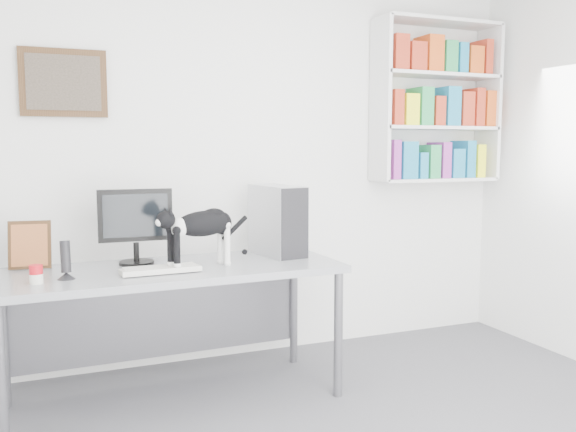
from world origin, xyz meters
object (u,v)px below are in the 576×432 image
(keyboard, at_px, (160,270))
(monitor, at_px, (136,226))
(bookshelf, at_px, (437,102))
(desk, at_px, (174,335))
(cat, at_px, (201,238))
(pc_tower, at_px, (277,220))
(soup_can, at_px, (36,274))
(leaning_print, at_px, (30,244))
(speaker, at_px, (66,259))

(keyboard, bearing_deg, monitor, 104.56)
(bookshelf, distance_m, keyboard, 2.57)
(desk, relative_size, monitor, 4.25)
(keyboard, height_order, cat, cat)
(bookshelf, relative_size, keyboard, 2.87)
(bookshelf, bearing_deg, cat, -163.33)
(pc_tower, distance_m, soup_can, 1.48)
(desk, bearing_deg, leaning_print, 159.56)
(bookshelf, height_order, speaker, bookshelf)
(monitor, height_order, cat, monitor)
(keyboard, distance_m, speaker, 0.50)
(pc_tower, height_order, soup_can, pc_tower)
(leaning_print, bearing_deg, pc_tower, 3.43)
(pc_tower, relative_size, cat, 0.80)
(speaker, bearing_deg, leaning_print, 110.98)
(desk, bearing_deg, speaker, -170.81)
(soup_can, distance_m, cat, 0.89)
(speaker, distance_m, leaning_print, 0.41)
(bookshelf, bearing_deg, monitor, -171.54)
(monitor, bearing_deg, cat, -35.55)
(monitor, bearing_deg, leaning_print, 173.16)
(speaker, xyz_separation_m, cat, (0.74, 0.03, 0.07))
(pc_tower, distance_m, leaning_print, 1.48)
(cat, bearing_deg, leaning_print, 138.22)
(keyboard, bearing_deg, pc_tower, 17.45)
(keyboard, bearing_deg, cat, 7.49)
(desk, height_order, monitor, monitor)
(leaning_print, relative_size, soup_can, 2.94)
(leaning_print, bearing_deg, speaker, -56.98)
(keyboard, relative_size, soup_can, 4.45)
(bookshelf, xyz_separation_m, speaker, (-2.75, -0.63, -0.93))
(pc_tower, xyz_separation_m, leaning_print, (-1.47, 0.10, -0.08))
(leaning_print, xyz_separation_m, soup_can, (0.03, -0.43, -0.09))
(pc_tower, xyz_separation_m, speaker, (-1.29, -0.27, -0.12))
(cat, bearing_deg, desk, 128.51)
(pc_tower, height_order, cat, pc_tower)
(desk, bearing_deg, cat, -32.22)
(leaning_print, bearing_deg, soup_can, -78.18)
(desk, xyz_separation_m, soup_can, (-0.73, -0.17, 0.45))
(soup_can, bearing_deg, monitor, 31.66)
(bookshelf, distance_m, pc_tower, 1.71)
(desk, distance_m, soup_can, 0.88)
(pc_tower, bearing_deg, cat, -164.40)
(monitor, xyz_separation_m, keyboard, (0.09, -0.30, -0.21))
(desk, bearing_deg, bookshelf, 11.54)
(bookshelf, xyz_separation_m, pc_tower, (-1.46, -0.36, -0.82))
(monitor, xyz_separation_m, speaker, (-0.40, -0.28, -0.12))
(speaker, xyz_separation_m, leaning_print, (-0.18, 0.37, 0.04))
(bookshelf, relative_size, monitor, 2.71)
(leaning_print, height_order, soup_can, leaning_print)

